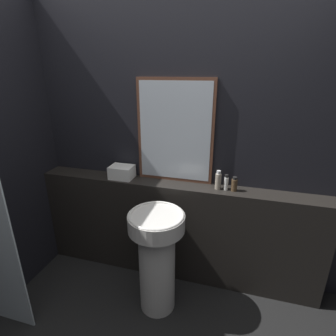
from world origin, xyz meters
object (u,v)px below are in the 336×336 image
(shampoo_bottle, at_px, (218,181))
(conditioner_bottle, at_px, (226,183))
(lotion_bottle, at_px, (234,184))
(mirror, at_px, (175,132))
(pedestal_sink, at_px, (157,255))
(towel_stack, at_px, (122,172))

(shampoo_bottle, distance_m, conditioner_bottle, 0.07)
(conditioner_bottle, distance_m, lotion_bottle, 0.07)
(mirror, bearing_deg, pedestal_sink, -90.65)
(towel_stack, xyz_separation_m, lotion_bottle, (1.00, 0.00, -0.00))
(shampoo_bottle, bearing_deg, pedestal_sink, -133.26)
(pedestal_sink, relative_size, mirror, 1.00)
(pedestal_sink, distance_m, mirror, 1.01)
(shampoo_bottle, distance_m, lotion_bottle, 0.13)
(pedestal_sink, xyz_separation_m, towel_stack, (-0.47, 0.43, 0.49))
(towel_stack, bearing_deg, shampoo_bottle, 0.00)
(pedestal_sink, bearing_deg, lotion_bottle, 38.67)
(shampoo_bottle, relative_size, lotion_bottle, 1.34)
(mirror, height_order, towel_stack, mirror)
(towel_stack, height_order, lotion_bottle, lotion_bottle)
(lotion_bottle, bearing_deg, mirror, 170.64)
(lotion_bottle, bearing_deg, towel_stack, 180.00)
(mirror, relative_size, conditioner_bottle, 6.58)
(mirror, distance_m, lotion_bottle, 0.66)
(pedestal_sink, relative_size, conditioner_bottle, 6.59)
(towel_stack, relative_size, conditioner_bottle, 1.57)
(pedestal_sink, height_order, shampoo_bottle, shampoo_bottle)
(conditioner_bottle, bearing_deg, shampoo_bottle, 180.00)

